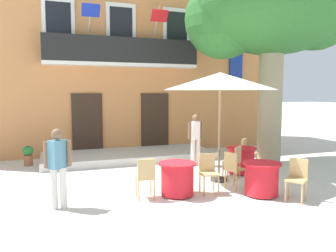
# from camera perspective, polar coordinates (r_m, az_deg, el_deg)

# --- Properties ---
(ground_plane) EXTENTS (120.00, 120.00, 0.00)m
(ground_plane) POSITION_cam_1_polar(r_m,az_deg,el_deg) (8.45, 1.09, -10.34)
(ground_plane) COLOR silver
(building_facade) EXTENTS (13.00, 5.09, 7.50)m
(building_facade) POSITION_cam_1_polar(r_m,az_deg,el_deg) (14.88, -9.52, 11.07)
(building_facade) COLOR #CC844C
(building_facade) RESTS_ON ground
(entrance_step_platform) EXTENTS (5.88, 2.28, 0.25)m
(entrance_step_platform) POSITION_cam_1_polar(r_m,az_deg,el_deg) (11.96, -6.58, -4.99)
(entrance_step_platform) COLOR silver
(entrance_step_platform) RESTS_ON ground
(plane_tree) EXTENTS (5.07, 4.45, 6.48)m
(plane_tree) POSITION_cam_1_polar(r_m,az_deg,el_deg) (11.43, 16.88, 18.09)
(plane_tree) COLOR gray
(plane_tree) RESTS_ON ground
(cafe_table_near_tree) EXTENTS (0.86, 0.86, 0.76)m
(cafe_table_near_tree) POSITION_cam_1_polar(r_m,az_deg,el_deg) (7.70, 1.60, -8.90)
(cafe_table_near_tree) COLOR red
(cafe_table_near_tree) RESTS_ON ground
(cafe_chair_near_tree_0) EXTENTS (0.46, 0.46, 0.91)m
(cafe_chair_near_tree_0) POSITION_cam_1_polar(r_m,az_deg,el_deg) (7.93, 6.83, -7.49)
(cafe_chair_near_tree_0) COLOR tan
(cafe_chair_near_tree_0) RESTS_ON ground
(cafe_chair_near_tree_1) EXTENTS (0.43, 0.43, 0.91)m
(cafe_chair_near_tree_1) POSITION_cam_1_polar(r_m,az_deg,el_deg) (7.42, -3.82, -8.39)
(cafe_chair_near_tree_1) COLOR tan
(cafe_chair_near_tree_1) RESTS_ON ground
(cafe_table_middle) EXTENTS (0.86, 0.86, 0.76)m
(cafe_table_middle) POSITION_cam_1_polar(r_m,az_deg,el_deg) (7.99, 15.59, -8.58)
(cafe_table_middle) COLOR red
(cafe_table_middle) RESTS_ON ground
(cafe_chair_middle_0) EXTENTS (0.51, 0.51, 0.91)m
(cafe_chair_middle_0) POSITION_cam_1_polar(r_m,az_deg,el_deg) (8.33, 11.02, -6.92)
(cafe_chair_middle_0) COLOR tan
(cafe_chair_middle_0) RESTS_ON ground
(cafe_chair_middle_1) EXTENTS (0.56, 0.56, 0.91)m
(cafe_chair_middle_1) POSITION_cam_1_polar(r_m,az_deg,el_deg) (7.83, 21.04, -8.02)
(cafe_chair_middle_1) COLOR tan
(cafe_chair_middle_1) RESTS_ON ground
(cafe_table_front) EXTENTS (0.86, 0.86, 0.76)m
(cafe_table_front) POSITION_cam_1_polar(r_m,az_deg,el_deg) (9.96, 12.30, -5.67)
(cafe_table_front) COLOR red
(cafe_table_front) RESTS_ON ground
(cafe_chair_front_0) EXTENTS (0.56, 0.56, 0.91)m
(cafe_chair_front_0) POSITION_cam_1_polar(r_m,az_deg,el_deg) (9.22, 11.15, -5.69)
(cafe_chair_front_0) COLOR tan
(cafe_chair_front_0) RESTS_ON ground
(cafe_chair_front_1) EXTENTS (0.56, 0.56, 0.91)m
(cafe_chair_front_1) POSITION_cam_1_polar(r_m,az_deg,el_deg) (10.66, 13.26, -4.20)
(cafe_chair_front_1) COLOR tan
(cafe_chair_front_1) RESTS_ON ground
(cafe_umbrella) EXTENTS (2.90, 2.90, 2.85)m
(cafe_umbrella) POSITION_cam_1_polar(r_m,az_deg,el_deg) (8.84, 8.83, 7.43)
(cafe_umbrella) COLOR #997A56
(cafe_umbrella) RESTS_ON ground
(ground_planter_left) EXTENTS (0.35, 0.35, 0.64)m
(ground_planter_left) POSITION_cam_1_polar(r_m,az_deg,el_deg) (11.66, -22.63, -4.49)
(ground_planter_left) COLOR #995638
(ground_planter_left) RESTS_ON ground
(pedestrian_mid_plaza) EXTENTS (0.53, 0.38, 1.65)m
(pedestrian_mid_plaza) POSITION_cam_1_polar(r_m,az_deg,el_deg) (10.77, 4.71, -1.81)
(pedestrian_mid_plaza) COLOR silver
(pedestrian_mid_plaza) RESTS_ON ground
(pedestrian_by_tree) EXTENTS (0.53, 0.39, 1.63)m
(pedestrian_by_tree) POSITION_cam_1_polar(r_m,az_deg,el_deg) (7.08, -18.15, -6.12)
(pedestrian_by_tree) COLOR silver
(pedestrian_by_tree) RESTS_ON ground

